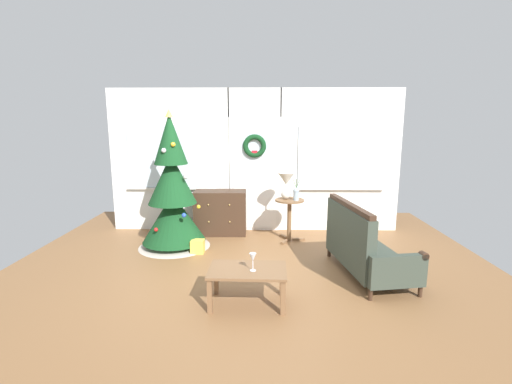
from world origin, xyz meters
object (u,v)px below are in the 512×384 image
at_px(flower_vase, 296,193).
at_px(coffee_table, 248,274).
at_px(gift_box, 198,246).
at_px(christmas_tree, 173,198).
at_px(dresser_cabinet, 220,213).
at_px(side_table, 289,212).
at_px(settee_sofa, 362,247).
at_px(table_lamp, 286,182).
at_px(wine_glass, 253,258).

distance_m(flower_vase, coffee_table, 2.29).
bearing_deg(gift_box, christmas_tree, 145.95).
distance_m(christmas_tree, dresser_cabinet, 1.03).
distance_m(christmas_tree, side_table, 1.91).
bearing_deg(dresser_cabinet, coffee_table, -77.08).
bearing_deg(dresser_cabinet, gift_box, -104.13).
height_order(settee_sofa, table_lamp, table_lamp).
height_order(dresser_cabinet, coffee_table, dresser_cabinet).
distance_m(flower_vase, wine_glass, 2.28).
distance_m(dresser_cabinet, table_lamp, 1.32).
relative_size(side_table, coffee_table, 0.83).
bearing_deg(settee_sofa, wine_glass, -148.56).
bearing_deg(settee_sofa, dresser_cabinet, 139.59).
relative_size(dresser_cabinet, wine_glass, 4.64).
distance_m(christmas_tree, table_lamp, 1.85).
height_order(flower_vase, coffee_table, flower_vase).
xyz_separation_m(christmas_tree, flower_vase, (1.96, 0.27, 0.04)).
height_order(christmas_tree, settee_sofa, christmas_tree).
height_order(coffee_table, gift_box, coffee_table).
relative_size(dresser_cabinet, coffee_table, 1.06).
xyz_separation_m(dresser_cabinet, coffee_table, (0.58, -2.54, -0.05)).
xyz_separation_m(coffee_table, gift_box, (-0.83, 1.57, -0.24)).
distance_m(christmas_tree, coffee_table, 2.28).
bearing_deg(coffee_table, christmas_tree, 123.95).
bearing_deg(coffee_table, side_table, 74.37).
bearing_deg(table_lamp, flower_vase, -32.01).
height_order(settee_sofa, flower_vase, flower_vase).
xyz_separation_m(table_lamp, flower_vase, (0.16, -0.10, -0.17)).
bearing_deg(christmas_tree, gift_box, -34.05).
bearing_deg(coffee_table, table_lamp, 76.09).
relative_size(table_lamp, flower_vase, 1.26).
xyz_separation_m(settee_sofa, gift_box, (-2.28, 0.76, -0.28)).
height_order(side_table, gift_box, side_table).
distance_m(dresser_cabinet, flower_vase, 1.43).
height_order(flower_vase, wine_glass, flower_vase).
distance_m(christmas_tree, flower_vase, 1.98).
relative_size(christmas_tree, coffee_table, 2.52).
bearing_deg(christmas_tree, side_table, 9.93).
bearing_deg(christmas_tree, dresser_cabinet, 45.63).
bearing_deg(dresser_cabinet, wine_glass, -76.06).
relative_size(wine_glass, gift_box, 0.98).
relative_size(dresser_cabinet, settee_sofa, 0.57).
height_order(dresser_cabinet, wine_glass, dresser_cabinet).
bearing_deg(table_lamp, christmas_tree, -168.52).
distance_m(christmas_tree, gift_box, 0.86).
xyz_separation_m(settee_sofa, wine_glass, (-1.39, -0.85, 0.17)).
relative_size(side_table, table_lamp, 1.60).
height_order(settee_sofa, coffee_table, settee_sofa).
height_order(christmas_tree, dresser_cabinet, christmas_tree).
bearing_deg(side_table, settee_sofa, -58.53).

